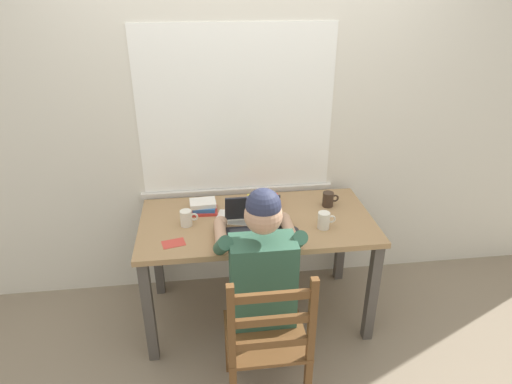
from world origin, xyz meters
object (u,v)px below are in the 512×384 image
at_px(coffee_mug_spare, 187,218).
at_px(book_stack_side, 264,201).
at_px(desk, 257,233).
at_px(wooden_chair, 267,341).
at_px(seated_person, 260,272).
at_px(landscape_photo_print, 174,243).
at_px(book_stack_main, 204,206).
at_px(laptop, 254,225).
at_px(computer_mouse, 294,231).
at_px(coffee_mug_white, 324,220).
at_px(coffee_mug_dark, 328,199).

height_order(coffee_mug_spare, book_stack_side, coffee_mug_spare).
bearing_deg(desk, coffee_mug_spare, -178.29).
bearing_deg(wooden_chair, book_stack_side, 83.01).
bearing_deg(seated_person, landscape_photo_print, 153.43).
relative_size(seated_person, book_stack_main, 6.87).
bearing_deg(desk, laptop, -104.11).
bearing_deg(coffee_mug_spare, book_stack_side, 20.86).
xyz_separation_m(laptop, computer_mouse, (0.24, -0.05, -0.03)).
xyz_separation_m(coffee_mug_white, landscape_photo_print, (-0.90, -0.06, -0.05)).
relative_size(wooden_chair, book_stack_side, 4.38).
bearing_deg(book_stack_side, book_stack_main, -176.47).
relative_size(laptop, coffee_mug_white, 3.01).
height_order(coffee_mug_white, book_stack_main, coffee_mug_white).
bearing_deg(coffee_mug_dark, laptop, -152.87).
height_order(wooden_chair, book_stack_main, wooden_chair).
xyz_separation_m(desk, laptop, (-0.04, -0.15, 0.15)).
distance_m(wooden_chair, landscape_photo_print, 0.76).
relative_size(seated_person, computer_mouse, 12.29).
bearing_deg(wooden_chair, desk, 86.80).
bearing_deg(laptop, book_stack_side, 71.81).
height_order(desk, coffee_mug_dark, coffee_mug_dark).
bearing_deg(book_stack_side, landscape_photo_print, -146.00).
bearing_deg(coffee_mug_dark, landscape_photo_print, -161.43).
bearing_deg(laptop, computer_mouse, -11.11).
relative_size(wooden_chair, computer_mouse, 9.25).
height_order(wooden_chair, laptop, laptop).
height_order(book_stack_side, landscape_photo_print, book_stack_side).
bearing_deg(wooden_chair, landscape_photo_print, 132.43).
height_order(desk, landscape_photo_print, landscape_photo_print).
bearing_deg(book_stack_main, coffee_mug_spare, -122.68).
distance_m(book_stack_side, landscape_photo_print, 0.70).
bearing_deg(landscape_photo_print, book_stack_main, 50.17).
relative_size(seated_person, landscape_photo_print, 9.46).
bearing_deg(desk, seated_person, -95.20).
bearing_deg(coffee_mug_dark, computer_mouse, -132.81).
bearing_deg(coffee_mug_white, desk, 158.89).
bearing_deg(book_stack_main, wooden_chair, -71.96).
distance_m(seated_person, landscape_photo_print, 0.53).
height_order(laptop, landscape_photo_print, laptop).
bearing_deg(coffee_mug_dark, book_stack_main, 177.94).
height_order(coffee_mug_dark, landscape_photo_print, coffee_mug_dark).
bearing_deg(desk, computer_mouse, -44.09).
distance_m(seated_person, laptop, 0.33).
xyz_separation_m(laptop, landscape_photo_print, (-0.48, -0.07, -0.05)).
height_order(laptop, coffee_mug_white, laptop).
bearing_deg(book_stack_side, computer_mouse, -70.93).
height_order(desk, coffee_mug_white, coffee_mug_white).
bearing_deg(landscape_photo_print, book_stack_side, 20.63).
distance_m(laptop, book_stack_side, 0.35).
relative_size(seated_person, coffee_mug_white, 11.04).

